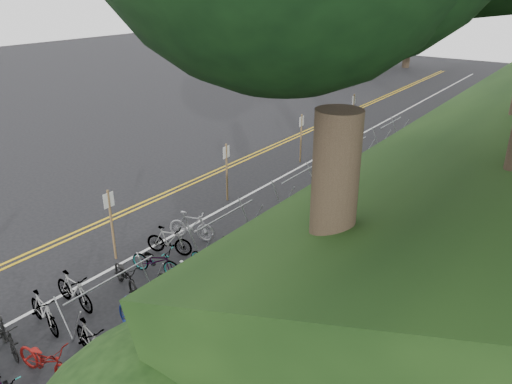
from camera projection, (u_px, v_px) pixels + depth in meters
road_markings at (214, 207)px, 20.60m from camera, size 7.47×80.00×0.01m
red_curb at (346, 221)px, 19.28m from camera, size 0.25×28.00×0.10m
bike_racks_rest at (301, 179)px, 21.16m from camera, size 1.14×23.00×1.17m
signposts_rest at (267, 150)px, 22.98m from camera, size 0.08×18.40×2.50m
bike_valet at (93, 312)px, 13.28m from camera, size 3.56×12.51×1.10m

